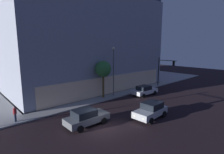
% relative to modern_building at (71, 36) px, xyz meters
% --- Properties ---
extents(ground_plane, '(120.00, 120.00, 0.00)m').
position_rel_modern_building_xyz_m(ground_plane, '(-9.57, -22.80, -10.33)').
color(ground_plane, black).
extents(sidewalk_corner, '(80.00, 60.00, 0.15)m').
position_rel_modern_building_xyz_m(sidewalk_corner, '(-9.57, 13.59, -10.25)').
color(sidewalk_corner, gray).
rests_on(sidewalk_corner, ground).
extents(modern_building, '(29.37, 28.41, 20.82)m').
position_rel_modern_building_xyz_m(modern_building, '(0.00, 0.00, 0.00)').
color(modern_building, '#4C4C51').
rests_on(modern_building, ground).
extents(traffic_light_far_corner, '(0.42, 3.80, 5.82)m').
position_rel_modern_building_xyz_m(traffic_light_far_corner, '(10.98, -17.12, -6.36)').
color(traffic_light_far_corner, black).
rests_on(traffic_light_far_corner, sidewalk_corner).
extents(street_lamp_sidewalk, '(0.44, 0.44, 7.90)m').
position_rel_modern_building_xyz_m(street_lamp_sidewalk, '(-1.12, -15.31, -5.21)').
color(street_lamp_sidewalk, '#565656').
rests_on(street_lamp_sidewalk, sidewalk_corner).
extents(sidewalk_tree, '(2.52, 2.52, 5.79)m').
position_rel_modern_building_xyz_m(sidewalk_tree, '(-3.02, -15.00, -5.70)').
color(sidewalk_tree, '#52401E').
rests_on(sidewalk_tree, sidewalk_corner).
extents(pedestrian_waiting, '(0.36, 0.36, 1.68)m').
position_rel_modern_building_xyz_m(pedestrian_waiting, '(-15.82, -15.74, -9.18)').
color(pedestrian_waiting, '#2D3851').
rests_on(pedestrian_waiting, sidewalk_corner).
extents(car_grey, '(4.67, 2.24, 1.74)m').
position_rel_modern_building_xyz_m(car_grey, '(-10.51, -21.29, -9.45)').
color(car_grey, slate).
rests_on(car_grey, ground).
extents(car_silver, '(4.51, 2.36, 1.80)m').
position_rel_modern_building_xyz_m(car_silver, '(-3.96, -24.66, -9.41)').
color(car_silver, '#B7BABF').
rests_on(car_silver, ground).
extents(car_white, '(4.76, 2.26, 1.62)m').
position_rel_modern_building_xyz_m(car_white, '(3.29, -18.30, -9.51)').
color(car_white, silver).
rests_on(car_white, ground).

